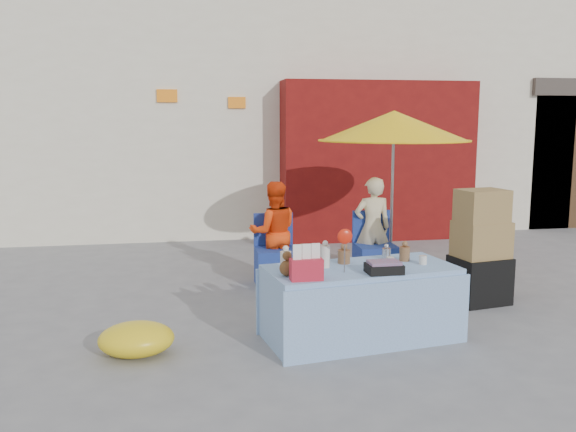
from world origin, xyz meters
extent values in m
plane|color=slate|center=(0.00, 0.00, 0.00)|extent=(80.00, 80.00, 0.00)
cube|color=silver|center=(0.00, 7.00, 2.25)|extent=(12.00, 5.00, 4.50)
cube|color=maroon|center=(2.20, 4.20, 1.30)|extent=(3.20, 0.60, 2.60)
cube|color=#4C331E|center=(6.50, 6.00, 1.20)|extent=(2.60, 3.00, 2.40)
cube|color=#3F3833|center=(6.50, 6.00, 2.55)|extent=(2.80, 3.20, 0.30)
cube|color=orange|center=(-1.20, 4.48, 2.35)|extent=(0.32, 0.04, 0.20)
cube|color=orange|center=(-0.10, 4.48, 2.25)|extent=(0.28, 0.04, 0.18)
cube|color=#94BFED|center=(0.53, -0.34, 0.33)|extent=(1.79, 1.00, 0.67)
cube|color=#94BFED|center=(0.59, -0.72, 0.31)|extent=(1.72, 0.29, 0.62)
cube|color=#94BFED|center=(0.48, 0.05, 0.31)|extent=(1.72, 0.29, 0.62)
cylinder|color=silver|center=(-0.15, -0.30, 0.75)|extent=(0.11, 0.11, 0.16)
cylinder|color=brown|center=(0.02, -0.19, 0.74)|extent=(0.12, 0.12, 0.14)
cylinder|color=silver|center=(0.21, -0.30, 0.77)|extent=(0.10, 0.10, 0.20)
cylinder|color=brown|center=(0.42, -0.17, 0.73)|extent=(0.13, 0.13, 0.12)
cylinder|color=#B2B2B7|center=(0.86, -0.09, 0.72)|extent=(0.09, 0.09, 0.11)
cylinder|color=brown|center=(1.01, -0.18, 0.74)|extent=(0.11, 0.11, 0.13)
cylinder|color=silver|center=(0.81, -0.34, 0.71)|extent=(0.08, 0.08, 0.08)
cylinder|color=silver|center=(1.12, -0.34, 0.71)|extent=(0.08, 0.08, 0.08)
sphere|color=brown|center=(-0.18, -0.53, 0.74)|extent=(0.13, 0.13, 0.13)
ellipsoid|color=red|center=(0.33, -0.50, 0.99)|extent=(0.14, 0.07, 0.13)
cube|color=#B81B2E|center=(-0.04, -0.69, 0.76)|extent=(0.28, 0.16, 0.18)
cube|color=black|center=(0.66, -0.59, 0.71)|extent=(0.33, 0.26, 0.08)
cube|color=navy|center=(0.07, 1.58, 0.23)|extent=(0.49, 0.47, 0.45)
cube|color=navy|center=(0.07, 1.80, 0.65)|extent=(0.48, 0.05, 0.40)
cube|color=navy|center=(1.32, 1.58, 0.23)|extent=(0.49, 0.47, 0.45)
cube|color=navy|center=(1.32, 1.80, 0.65)|extent=(0.48, 0.05, 0.40)
imported|color=#F53C0C|center=(0.07, 1.73, 0.62)|extent=(0.61, 0.48, 1.24)
imported|color=beige|center=(1.32, 1.73, 0.64)|extent=(0.47, 0.31, 1.28)
cylinder|color=gray|center=(1.62, 1.88, 1.00)|extent=(0.04, 0.04, 2.00)
cone|color=yellow|center=(1.62, 1.88, 1.90)|extent=(1.90, 1.90, 0.38)
cylinder|color=yellow|center=(1.62, 1.88, 1.72)|extent=(1.90, 1.90, 0.02)
cube|color=black|center=(2.13, 0.50, 0.25)|extent=(0.63, 0.55, 0.51)
cube|color=olive|center=(2.13, 0.50, 0.70)|extent=(0.59, 0.49, 0.39)
cube|color=olive|center=(2.11, 0.48, 1.07)|extent=(0.55, 0.45, 0.35)
ellipsoid|color=yellow|center=(-1.45, -0.40, 0.14)|extent=(0.72, 0.61, 0.29)
camera|label=1|loc=(-1.06, -5.46, 1.97)|focal=38.00mm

